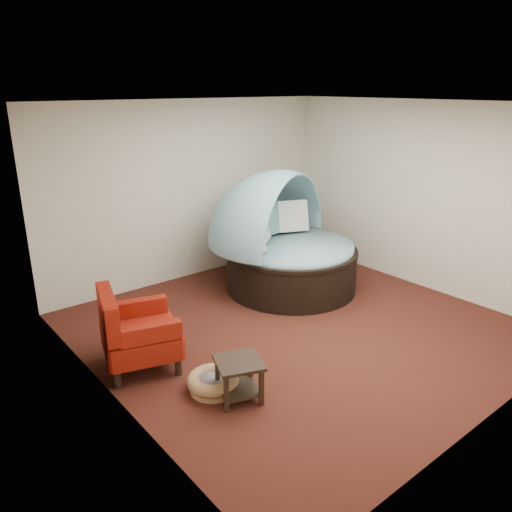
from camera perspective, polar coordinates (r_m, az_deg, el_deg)
floor at (r=6.60m, az=4.73°, el=-8.08°), size 5.00×5.00×0.00m
wall_back at (r=8.02m, az=-7.53°, el=7.37°), size 5.00×0.00×5.00m
wall_front at (r=4.73m, az=26.67°, el=-2.85°), size 5.00×0.00×5.00m
wall_left at (r=4.77m, az=-17.05°, el=-1.43°), size 0.00×5.00×5.00m
wall_right at (r=7.99m, az=18.16°, el=6.55°), size 0.00×5.00×5.00m
ceiling at (r=5.88m, az=5.50°, el=17.01°), size 5.00×5.00×0.00m
canopy_daybed at (r=7.54m, az=3.34°, el=2.38°), size 2.61×2.58×1.82m
pet_basket at (r=5.31m, az=-4.93°, el=-14.15°), size 0.57×0.57×0.19m
red_armchair at (r=5.66m, az=-13.64°, el=-8.48°), size 1.00×1.00×0.94m
side_table at (r=5.09m, az=-1.97°, el=-13.35°), size 0.57×0.57×0.42m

